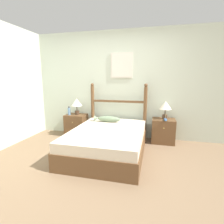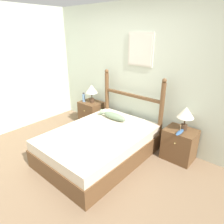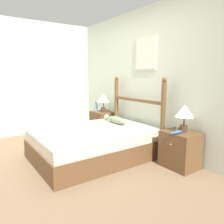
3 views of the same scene
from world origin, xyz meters
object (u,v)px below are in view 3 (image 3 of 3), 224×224
object	(u,v)px
table_lamp_left	(103,99)
bottle	(96,107)
fish_pillow	(116,120)
bed	(95,144)
table_lamp_right	(185,112)
nightstand_left	(103,123)
nightstand_right	(180,150)
model_boat	(177,132)

from	to	relation	value
table_lamp_left	bottle	xyz separation A→B (m)	(-0.17, -0.10, -0.19)
bottle	fish_pillow	distance (m)	1.06
bed	table_lamp_right	bearing A→B (deg)	38.69
nightstand_left	nightstand_right	xyz separation A→B (m)	(2.13, 0.00, 0.00)
nightstand_right	table_lamp_right	size ratio (longest dim) A/B	1.36
nightstand_left	model_boat	bearing A→B (deg)	-3.43
table_lamp_left	bottle	world-z (taller)	table_lamp_left
model_boat	table_lamp_left	bearing A→B (deg)	176.27
nightstand_right	table_lamp_right	world-z (taller)	table_lamp_right
bed	bottle	bearing A→B (deg)	148.01
bottle	model_boat	world-z (taller)	bottle
bed	model_boat	xyz separation A→B (m)	(1.09, 0.71, 0.33)
bottle	fish_pillow	size ratio (longest dim) A/B	0.36
bottle	model_boat	size ratio (longest dim) A/B	0.84
nightstand_left	nightstand_right	bearing A→B (deg)	0.00
nightstand_left	bottle	distance (m)	0.40
nightstand_left	fish_pillow	distance (m)	0.98
table_lamp_left	model_boat	xyz separation A→B (m)	(2.12, -0.14, -0.27)
nightstand_left	table_lamp_right	size ratio (longest dim) A/B	1.36
fish_pillow	bottle	bearing A→B (deg)	169.34
bed	nightstand_left	xyz separation A→B (m)	(-1.06, 0.84, 0.04)
nightstand_right	table_lamp_right	distance (m)	0.56
fish_pillow	nightstand_right	bearing A→B (deg)	12.92
table_lamp_right	bottle	distance (m)	2.30
nightstand_left	nightstand_right	world-z (taller)	same
nightstand_left	nightstand_right	distance (m)	2.13
nightstand_left	fish_pillow	xyz separation A→B (m)	(0.90, -0.28, 0.27)
bed	nightstand_right	bearing A→B (deg)	38.23
table_lamp_left	model_boat	distance (m)	2.15
nightstand_right	fish_pillow	bearing A→B (deg)	-167.08
table_lamp_right	fish_pillow	size ratio (longest dim) A/B	0.66
nightstand_right	bottle	bearing A→B (deg)	-177.82
table_lamp_right	bed	bearing A→B (deg)	-141.31
table_lamp_right	bottle	size ratio (longest dim) A/B	1.84
table_lamp_left	table_lamp_right	xyz separation A→B (m)	(2.12, 0.02, 0.00)
fish_pillow	nightstand_left	bearing A→B (deg)	162.61
bed	model_boat	world-z (taller)	model_boat
table_lamp_left	nightstand_right	bearing A→B (deg)	-0.26
table_lamp_right	model_boat	xyz separation A→B (m)	(0.01, -0.16, -0.27)
table_lamp_right	fish_pillow	bearing A→B (deg)	-165.98
table_lamp_left	fish_pillow	size ratio (longest dim) A/B	0.66
table_lamp_right	model_boat	size ratio (longest dim) A/B	1.55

